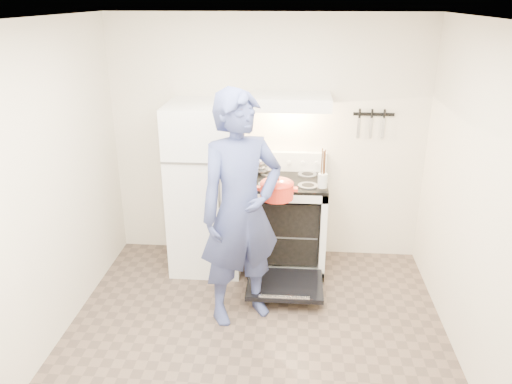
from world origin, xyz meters
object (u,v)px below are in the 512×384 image
Objects in this scene: person at (241,211)px; dutch_oven at (277,191)px; stove_body at (287,225)px; refrigerator at (207,188)px; tea_kettle at (260,161)px.

person is 5.59× the size of dutch_oven.
person is (-0.37, -0.90, 0.54)m from stove_body.
person is (0.44, -0.87, 0.15)m from refrigerator.
refrigerator is 4.76× the size of dutch_oven.
person reaches higher than dutch_oven.
person reaches higher than refrigerator.
person reaches higher than tea_kettle.
refrigerator is 1.85× the size of stove_body.
refrigerator is at bearing -178.23° from stove_body.
tea_kettle is at bearing 20.96° from refrigerator.
person reaches higher than stove_body.
person is 0.40m from dutch_oven.
dutch_oven is (0.28, 0.27, 0.08)m from person.
dutch_oven is (0.72, -0.60, 0.23)m from refrigerator.
dutch_oven is (0.20, -0.80, -0.01)m from tea_kettle.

